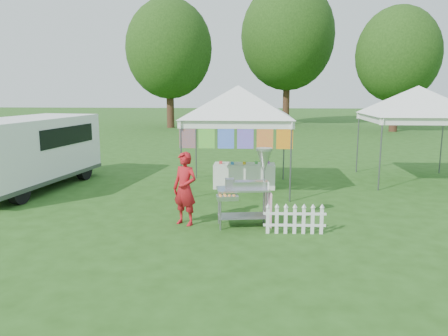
{
  "coord_description": "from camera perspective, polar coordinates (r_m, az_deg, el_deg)",
  "views": [
    {
      "loc": [
        0.52,
        -9.05,
        2.88
      ],
      "look_at": [
        -0.2,
        0.79,
        1.1
      ],
      "focal_mm": 35.0,
      "sensor_mm": 36.0,
      "label": 1
    }
  ],
  "objects": [
    {
      "name": "cargo_van",
      "position": [
        13.96,
        -24.03,
        2.07
      ],
      "size": [
        2.68,
        5.22,
        2.07
      ],
      "rotation": [
        0.0,
        0.0,
        -0.14
      ],
      "color": "white",
      "rests_on": "ground"
    },
    {
      "name": "donut_cart",
      "position": [
        9.19,
        3.58,
        -1.71
      ],
      "size": [
        1.22,
        0.99,
        1.67
      ],
      "rotation": [
        0.0,
        0.0,
        0.16
      ],
      "color": "gray",
      "rests_on": "ground"
    },
    {
      "name": "canopy_right",
      "position": [
        14.91,
        24.09,
        9.78
      ],
      "size": [
        4.24,
        4.24,
        3.45
      ],
      "color": "#59595E",
      "rests_on": "ground"
    },
    {
      "name": "tree_right",
      "position": [
        32.55,
        21.76,
        13.57
      ],
      "size": [
        5.6,
        5.6,
        8.42
      ],
      "color": "#382014",
      "rests_on": "ground"
    },
    {
      "name": "tree_left",
      "position": [
        33.82,
        -7.18,
        15.16
      ],
      "size": [
        6.4,
        6.4,
        9.53
      ],
      "color": "#382014",
      "rests_on": "ground"
    },
    {
      "name": "vendor",
      "position": [
        9.37,
        -5.12,
        -2.71
      ],
      "size": [
        0.69,
        0.6,
        1.58
      ],
      "primitive_type": "imported",
      "rotation": [
        0.0,
        0.0,
        -0.48
      ],
      "color": "#AA141C",
      "rests_on": "ground"
    },
    {
      "name": "canopy_main",
      "position": [
        12.56,
        1.86,
        10.7
      ],
      "size": [
        4.24,
        4.24,
        3.45
      ],
      "color": "#59595E",
      "rests_on": "ground"
    },
    {
      "name": "tree_mid",
      "position": [
        37.38,
        8.33,
        16.66
      ],
      "size": [
        7.6,
        7.6,
        11.52
      ],
      "color": "#382014",
      "rests_on": "ground"
    },
    {
      "name": "display_table",
      "position": [
        12.98,
        2.67,
        -1.0
      ],
      "size": [
        1.8,
        0.7,
        0.71
      ],
      "primitive_type": "cube",
      "color": "white",
      "rests_on": "ground"
    },
    {
      "name": "picket_fence",
      "position": [
        8.96,
        9.21,
        -6.74
      ],
      "size": [
        1.26,
        0.07,
        0.56
      ],
      "rotation": [
        0.0,
        0.0,
        0.04
      ],
      "color": "white",
      "rests_on": "ground"
    },
    {
      "name": "ground",
      "position": [
        9.51,
        0.88,
        -7.4
      ],
      "size": [
        120.0,
        120.0,
        0.0
      ],
      "primitive_type": "plane",
      "color": "#234915",
      "rests_on": "ground"
    }
  ]
}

